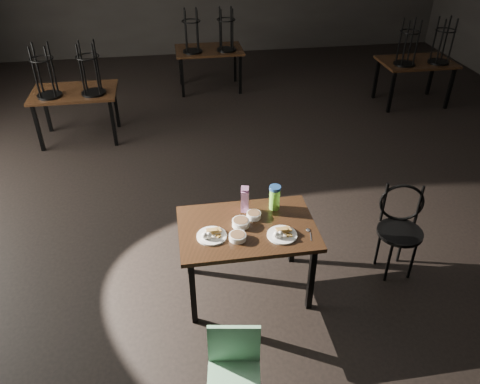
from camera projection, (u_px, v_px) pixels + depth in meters
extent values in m
plane|color=black|center=(280.00, 198.00, 5.77)|extent=(12.00, 12.00, 0.00)
cube|color=black|center=(247.00, 228.00, 4.09)|extent=(1.20, 0.80, 0.04)
cube|color=black|center=(193.00, 292.00, 3.97)|extent=(0.05, 0.05, 0.71)
cube|color=black|center=(311.00, 279.00, 4.10)|extent=(0.05, 0.05, 0.71)
cube|color=black|center=(188.00, 244.00, 4.49)|extent=(0.05, 0.05, 0.71)
cube|color=black|center=(293.00, 233.00, 4.63)|extent=(0.05, 0.05, 0.71)
cylinder|color=white|center=(212.00, 236.00, 3.96)|extent=(0.26, 0.26, 0.02)
cube|color=olive|center=(212.00, 228.00, 3.96)|extent=(0.09, 0.09, 0.04)
cube|color=olive|center=(215.00, 228.00, 3.97)|extent=(0.11, 0.11, 0.03)
ellipsoid|color=white|center=(205.00, 236.00, 3.90)|extent=(0.05, 0.05, 0.06)
ellipsoid|color=white|center=(209.00, 235.00, 3.91)|extent=(0.05, 0.05, 0.06)
cylinder|color=white|center=(282.00, 235.00, 3.97)|extent=(0.26, 0.26, 0.02)
cube|color=olive|center=(282.00, 227.00, 3.98)|extent=(0.09, 0.09, 0.04)
cube|color=olive|center=(285.00, 227.00, 3.98)|extent=(0.11, 0.11, 0.03)
ellipsoid|color=white|center=(276.00, 235.00, 3.91)|extent=(0.05, 0.05, 0.06)
ellipsoid|color=white|center=(280.00, 234.00, 3.92)|extent=(0.05, 0.05, 0.06)
cylinder|color=white|center=(241.00, 223.00, 4.07)|extent=(0.15, 0.15, 0.06)
cylinder|color=brown|center=(241.00, 221.00, 4.06)|extent=(0.13, 0.13, 0.01)
cylinder|color=white|center=(254.00, 215.00, 4.18)|extent=(0.13, 0.13, 0.05)
cylinder|color=brown|center=(254.00, 214.00, 4.17)|extent=(0.11, 0.11, 0.01)
cylinder|color=white|center=(238.00, 237.00, 3.92)|extent=(0.15, 0.15, 0.05)
cylinder|color=brown|center=(238.00, 235.00, 3.91)|extent=(0.12, 0.12, 0.01)
cube|color=#961B83|center=(245.00, 201.00, 4.22)|extent=(0.08, 0.08, 0.22)
cube|color=#961B83|center=(245.00, 189.00, 4.14)|extent=(0.08, 0.08, 0.07)
cylinder|color=#88F247|center=(275.00, 199.00, 4.25)|extent=(0.12, 0.12, 0.20)
cylinder|color=navy|center=(275.00, 188.00, 4.19)|extent=(0.13, 0.13, 0.03)
ellipsoid|color=silver|center=(308.00, 230.00, 4.03)|extent=(0.04, 0.06, 0.01)
cube|color=silver|center=(311.00, 236.00, 3.96)|extent=(0.03, 0.11, 0.00)
cylinder|color=black|center=(400.00, 232.00, 4.43)|extent=(0.43, 0.43, 0.03)
torus|color=black|center=(402.00, 203.00, 4.46)|extent=(0.40, 0.15, 0.42)
cylinder|color=black|center=(401.00, 243.00, 4.68)|extent=(0.03, 0.03, 0.49)
cylinder|color=black|center=(378.00, 245.00, 4.65)|extent=(0.03, 0.03, 0.49)
cylinder|color=black|center=(389.00, 262.00, 4.45)|extent=(0.03, 0.03, 0.49)
cylinder|color=black|center=(413.00, 259.00, 4.48)|extent=(0.03, 0.03, 0.49)
cube|color=#7EC495|center=(234.00, 382.00, 3.19)|extent=(0.42, 0.42, 0.04)
cube|color=#7EC495|center=(234.00, 344.00, 3.21)|extent=(0.36, 0.09, 0.34)
cylinder|color=slate|center=(210.00, 383.00, 3.41)|extent=(0.02, 0.02, 0.42)
cylinder|color=slate|center=(252.00, 378.00, 3.45)|extent=(0.02, 0.02, 0.42)
cube|color=black|center=(74.00, 92.00, 6.72)|extent=(1.20, 0.80, 0.04)
cube|color=black|center=(38.00, 128.00, 6.60)|extent=(0.05, 0.05, 0.71)
cube|color=black|center=(113.00, 123.00, 6.73)|extent=(0.05, 0.05, 0.71)
cube|color=black|center=(46.00, 110.00, 7.12)|extent=(0.05, 0.05, 0.71)
cube|color=black|center=(116.00, 106.00, 7.26)|extent=(0.05, 0.05, 0.71)
cylinder|color=black|center=(50.00, 95.00, 6.54)|extent=(0.34, 0.34, 0.03)
torus|color=black|center=(41.00, 60.00, 6.26)|extent=(0.32, 0.32, 0.02)
cylinder|color=black|center=(53.00, 67.00, 6.43)|extent=(0.03, 0.03, 0.70)
cylinder|color=black|center=(38.00, 68.00, 6.40)|extent=(0.03, 0.03, 0.70)
cylinder|color=black|center=(35.00, 73.00, 6.24)|extent=(0.03, 0.03, 0.70)
cylinder|color=black|center=(50.00, 72.00, 6.27)|extent=(0.03, 0.03, 0.70)
cylinder|color=black|center=(94.00, 93.00, 6.62)|extent=(0.34, 0.34, 0.03)
torus|color=black|center=(87.00, 58.00, 6.34)|extent=(0.32, 0.32, 0.02)
cylinder|color=black|center=(97.00, 65.00, 6.51)|extent=(0.03, 0.03, 0.70)
cylinder|color=black|center=(83.00, 65.00, 6.48)|extent=(0.03, 0.03, 0.70)
cylinder|color=black|center=(81.00, 70.00, 6.32)|extent=(0.03, 0.03, 0.70)
cylinder|color=black|center=(96.00, 69.00, 6.35)|extent=(0.03, 0.03, 0.70)
cube|color=black|center=(417.00, 62.00, 7.84)|extent=(1.20, 0.80, 0.04)
cube|color=black|center=(391.00, 92.00, 7.72)|extent=(0.05, 0.05, 0.71)
cube|color=black|center=(450.00, 89.00, 7.86)|extent=(0.05, 0.05, 0.71)
cube|color=black|center=(376.00, 79.00, 8.25)|extent=(0.05, 0.05, 0.71)
cube|color=black|center=(431.00, 76.00, 8.38)|extent=(0.05, 0.05, 0.71)
cylinder|color=black|center=(404.00, 64.00, 7.66)|extent=(0.34, 0.34, 0.03)
torus|color=black|center=(410.00, 33.00, 7.38)|extent=(0.32, 0.32, 0.02)
cylinder|color=black|center=(412.00, 39.00, 7.55)|extent=(0.03, 0.03, 0.70)
cylinder|color=black|center=(400.00, 40.00, 7.53)|extent=(0.03, 0.03, 0.70)
cylinder|color=black|center=(406.00, 43.00, 7.36)|extent=(0.03, 0.03, 0.70)
cylinder|color=black|center=(417.00, 43.00, 7.39)|extent=(0.03, 0.03, 0.70)
cylinder|color=black|center=(438.00, 62.00, 7.74)|extent=(0.34, 0.34, 0.03)
torus|color=black|center=(446.00, 31.00, 7.46)|extent=(0.32, 0.32, 0.02)
cylinder|color=black|center=(446.00, 38.00, 7.63)|extent=(0.03, 0.03, 0.70)
cylinder|color=black|center=(435.00, 38.00, 7.60)|extent=(0.03, 0.03, 0.70)
cylinder|color=black|center=(441.00, 42.00, 7.44)|extent=(0.03, 0.03, 0.70)
cylinder|color=black|center=(453.00, 41.00, 7.47)|extent=(0.03, 0.03, 0.70)
cube|color=black|center=(209.00, 50.00, 8.40)|extent=(1.20, 0.80, 0.04)
cube|color=black|center=(182.00, 78.00, 8.28)|extent=(0.05, 0.05, 0.71)
cube|color=black|center=(240.00, 75.00, 8.42)|extent=(0.05, 0.05, 0.71)
cube|color=black|center=(180.00, 66.00, 8.81)|extent=(0.05, 0.05, 0.71)
cube|color=black|center=(235.00, 63.00, 8.94)|extent=(0.05, 0.05, 0.71)
cylinder|color=black|center=(193.00, 51.00, 8.22)|extent=(0.34, 0.34, 0.03)
torus|color=black|center=(191.00, 22.00, 7.95)|extent=(0.32, 0.32, 0.02)
cylinder|color=black|center=(197.00, 28.00, 8.11)|extent=(0.03, 0.03, 0.70)
cylinder|color=black|center=(185.00, 29.00, 8.09)|extent=(0.03, 0.03, 0.70)
cylinder|color=black|center=(186.00, 32.00, 7.93)|extent=(0.03, 0.03, 0.70)
cylinder|color=black|center=(198.00, 31.00, 7.95)|extent=(0.03, 0.03, 0.70)
cylinder|color=black|center=(226.00, 50.00, 8.30)|extent=(0.34, 0.34, 0.03)
torus|color=black|center=(226.00, 21.00, 8.02)|extent=(0.32, 0.32, 0.02)
cylinder|color=black|center=(231.00, 27.00, 8.19)|extent=(0.03, 0.03, 0.70)
cylinder|color=black|center=(220.00, 27.00, 8.17)|extent=(0.03, 0.03, 0.70)
cylinder|color=black|center=(221.00, 30.00, 8.00)|extent=(0.03, 0.03, 0.70)
cylinder|color=black|center=(233.00, 30.00, 8.03)|extent=(0.03, 0.03, 0.70)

